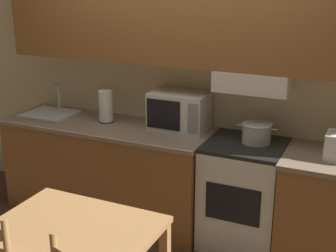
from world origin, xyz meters
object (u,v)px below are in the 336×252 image
(cooking_pot, at_px, (257,132))
(microwave, at_px, (179,111))
(sink_basin, at_px, (50,113))
(paper_towel_roll, at_px, (106,106))
(stove_range, at_px, (243,194))
(dining_table, at_px, (75,244))

(cooking_pot, xyz_separation_m, microwave, (-0.68, 0.06, 0.08))
(sink_basin, height_order, paper_towel_roll, sink_basin)
(stove_range, distance_m, paper_towel_roll, 1.42)
(microwave, distance_m, dining_table, 1.59)
(stove_range, relative_size, dining_table, 0.92)
(sink_basin, xyz_separation_m, dining_table, (1.25, -1.40, -0.27))
(stove_range, height_order, microwave, microwave)
(stove_range, relative_size, cooking_pot, 2.80)
(sink_basin, xyz_separation_m, paper_towel_roll, (0.58, 0.05, 0.12))
(dining_table, bearing_deg, microwave, 89.75)
(paper_towel_roll, relative_size, dining_table, 0.30)
(microwave, distance_m, paper_towel_roll, 0.68)
(cooking_pot, bearing_deg, sink_basin, -177.77)
(paper_towel_roll, height_order, dining_table, paper_towel_roll)
(cooking_pot, bearing_deg, paper_towel_roll, -179.02)
(cooking_pot, bearing_deg, microwave, 174.77)
(cooking_pot, xyz_separation_m, paper_towel_roll, (-1.36, -0.02, 0.06))
(stove_range, height_order, dining_table, stove_range)
(sink_basin, bearing_deg, cooking_pot, 2.23)
(paper_towel_roll, bearing_deg, stove_range, -1.42)
(cooking_pot, xyz_separation_m, sink_basin, (-1.94, -0.08, -0.07))
(stove_range, bearing_deg, paper_towel_roll, 178.58)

